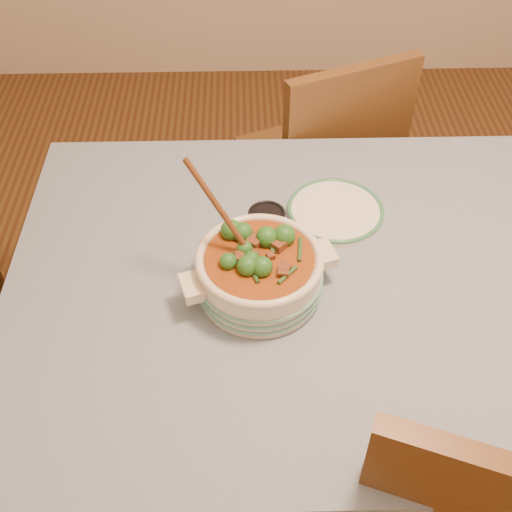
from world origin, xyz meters
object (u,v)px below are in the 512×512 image
at_px(dining_table, 366,302).
at_px(white_plate, 335,211).
at_px(stew_casserole, 259,270).
at_px(chair_far, 327,160).
at_px(condiment_bowl, 267,218).

distance_m(dining_table, white_plate, 0.25).
xyz_separation_m(stew_casserole, white_plate, (0.20, 0.25, -0.06)).
relative_size(dining_table, chair_far, 1.82).
bearing_deg(white_plate, stew_casserole, -128.24).
distance_m(stew_casserole, condiment_bowl, 0.22).
xyz_separation_m(stew_casserole, condiment_bowl, (0.02, 0.21, -0.04)).
relative_size(stew_casserole, chair_far, 0.38).
relative_size(stew_casserole, white_plate, 1.13).
bearing_deg(condiment_bowl, chair_far, 68.33).
bearing_deg(condiment_bowl, stew_casserole, -96.52).
bearing_deg(dining_table, white_plate, 105.40).
relative_size(dining_table, white_plate, 5.37).
height_order(dining_table, condiment_bowl, condiment_bowl).
distance_m(dining_table, stew_casserole, 0.31).
xyz_separation_m(dining_table, condiment_bowl, (-0.23, 0.17, 0.12)).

